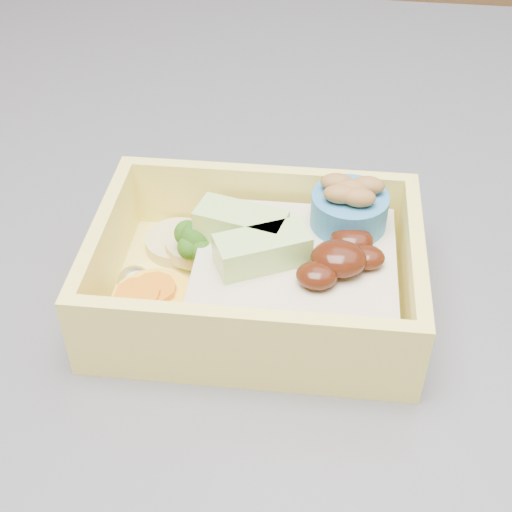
# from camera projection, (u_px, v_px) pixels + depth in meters

# --- Properties ---
(bento_box) EXTENTS (0.20, 0.15, 0.07)m
(bento_box) POSITION_uv_depth(u_px,v_px,m) (267.00, 270.00, 0.44)
(bento_box) COLOR #FFEC69
(bento_box) RESTS_ON island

